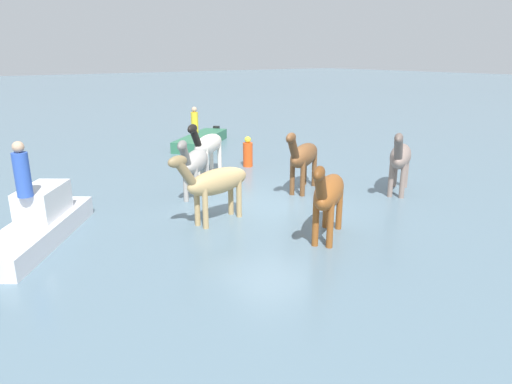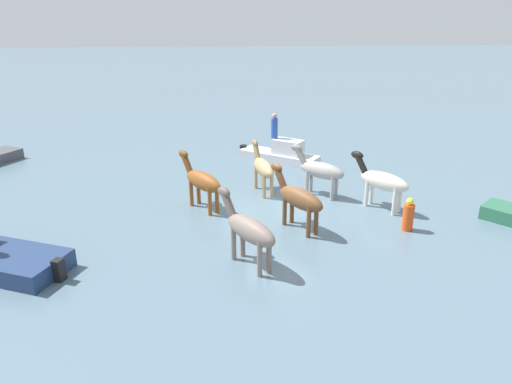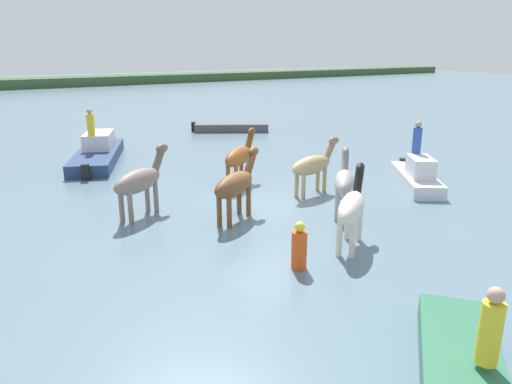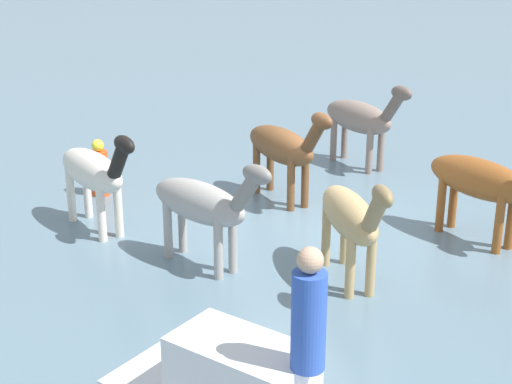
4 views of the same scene
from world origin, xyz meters
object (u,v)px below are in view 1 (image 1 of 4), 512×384
at_px(horse_dun_straggler, 215,182).
at_px(person_helmsman_aft, 22,171).
at_px(horse_pinto_flank, 207,145).
at_px(boat_motor_center, 38,228).
at_px(horse_rear_stallion, 328,193).
at_px(boat_skiff_near, 201,142).
at_px(horse_mid_herd, 400,157).
at_px(horse_chestnut_trailing, 303,156).
at_px(horse_lead, 195,162).
at_px(person_spotter_bow, 195,121).
at_px(buoy_channel_marker, 248,153).

bearing_deg(horse_dun_straggler, person_helmsman_aft, -24.67).
height_order(horse_pinto_flank, boat_motor_center, horse_pinto_flank).
bearing_deg(boat_motor_center, horse_dun_straggler, -71.51).
height_order(horse_rear_stallion, boat_skiff_near, horse_rear_stallion).
xyz_separation_m(boat_motor_center, person_helmsman_aft, (0.19, 0.29, 1.41)).
xyz_separation_m(horse_pinto_flank, boat_motor_center, (6.05, 2.81, -0.77)).
bearing_deg(boat_motor_center, horse_pinto_flank, -28.18).
xyz_separation_m(horse_rear_stallion, person_helmsman_aft, (5.59, -3.41, 0.63)).
bearing_deg(horse_mid_herd, horse_rear_stallion, -14.91).
relative_size(horse_chestnut_trailing, horse_lead, 1.19).
relative_size(horse_lead, person_helmsman_aft, 1.69).
height_order(horse_mid_herd, person_spotter_bow, horse_mid_herd).
bearing_deg(horse_chestnut_trailing, horse_mid_herd, 109.71).
distance_m(horse_pinto_flank, person_helmsman_aft, 7.00).
xyz_separation_m(horse_pinto_flank, boat_skiff_near, (-2.49, -4.94, -0.91)).
xyz_separation_m(horse_mid_herd, person_helmsman_aft, (9.89, -2.07, 0.60)).
relative_size(person_helmsman_aft, buoy_channel_marker, 1.04).
bearing_deg(horse_mid_herd, horse_chestnut_trailing, -71.75).
xyz_separation_m(horse_mid_herd, person_spotter_bow, (1.37, -10.27, 0.01)).
bearing_deg(horse_mid_herd, person_helmsman_aft, -44.08).
bearing_deg(boat_skiff_near, horse_pinto_flank, 23.57).
relative_size(horse_chestnut_trailing, boat_motor_center, 0.63).
xyz_separation_m(horse_dun_straggler, person_helmsman_aft, (4.09, -1.01, 0.68)).
height_order(horse_dun_straggler, horse_mid_herd, horse_mid_herd).
distance_m(person_helmsman_aft, buoy_channel_marker, 8.87).
bearing_deg(person_spotter_bow, horse_lead, 61.48).
height_order(horse_pinto_flank, person_spotter_bow, horse_pinto_flank).
bearing_deg(horse_chestnut_trailing, buoy_channel_marker, -128.04).
relative_size(horse_chestnut_trailing, person_spotter_bow, 2.02).
bearing_deg(buoy_channel_marker, person_helmsman_aft, 22.60).
bearing_deg(horse_chestnut_trailing, boat_motor_center, -34.76).
height_order(horse_dun_straggler, person_helmsman_aft, person_helmsman_aft).
bearing_deg(horse_mid_herd, boat_skiff_near, -115.70).
bearing_deg(horse_dun_straggler, horse_pinto_flank, -128.43).
relative_size(horse_lead, horse_dun_straggler, 0.82).
bearing_deg(horse_dun_straggler, boat_motor_center, -29.20).
distance_m(horse_chestnut_trailing, horse_lead, 3.28).
bearing_deg(buoy_channel_marker, horse_rear_stallion, 69.60).
xyz_separation_m(horse_pinto_flank, buoy_channel_marker, (-1.88, -0.28, -0.57)).
relative_size(boat_motor_center, person_helmsman_aft, 3.18).
height_order(horse_mid_herd, buoy_channel_marker, horse_mid_herd).
bearing_deg(horse_rear_stallion, person_helmsman_aft, -66.24).
bearing_deg(horse_pinto_flank, buoy_channel_marker, 151.47).
bearing_deg(buoy_channel_marker, boat_skiff_near, -97.49).
bearing_deg(horse_rear_stallion, boat_motor_center, -69.26).
bearing_deg(boat_motor_center, horse_rear_stallion, -87.56).
bearing_deg(person_helmsman_aft, horse_pinto_flank, -153.58).
relative_size(horse_rear_stallion, horse_dun_straggler, 0.94).
height_order(boat_motor_center, person_spotter_bow, person_spotter_bow).
height_order(boat_skiff_near, person_helmsman_aft, person_helmsman_aft).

